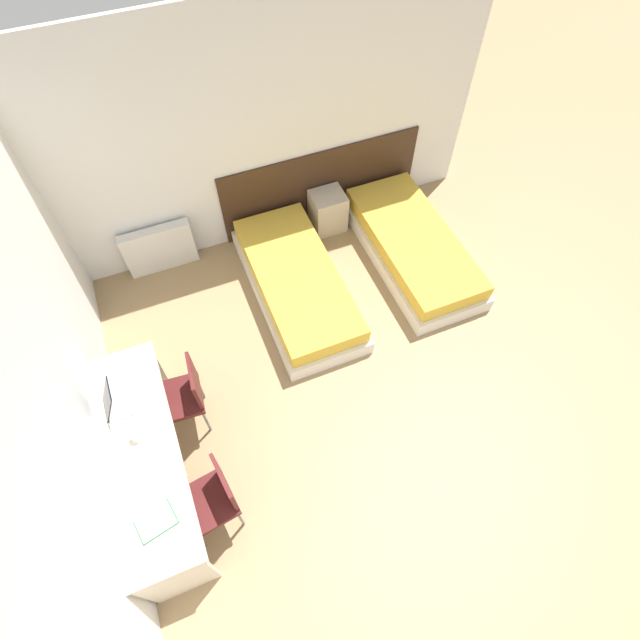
% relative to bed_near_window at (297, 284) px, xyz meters
% --- Properties ---
extents(ground_plane, '(20.00, 20.00, 0.00)m').
position_rel_bed_near_window_xyz_m(ground_plane, '(-0.04, -3.01, -0.18)').
color(ground_plane, '#9E7F56').
extents(wall_back, '(5.19, 0.05, 2.70)m').
position_rel_bed_near_window_xyz_m(wall_back, '(-0.04, 1.09, 1.17)').
color(wall_back, white).
rests_on(wall_back, ground_plane).
extents(wall_left, '(0.05, 5.08, 2.70)m').
position_rel_bed_near_window_xyz_m(wall_left, '(-2.16, -0.97, 1.17)').
color(wall_left, white).
rests_on(wall_left, ground_plane).
extents(headboard_panel, '(2.45, 0.03, 0.96)m').
position_rel_bed_near_window_xyz_m(headboard_panel, '(0.72, 1.06, 0.30)').
color(headboard_panel, '#382316').
rests_on(headboard_panel, ground_plane).
extents(bed_near_window, '(0.91, 2.05, 0.38)m').
position_rel_bed_near_window_xyz_m(bed_near_window, '(0.00, 0.00, 0.00)').
color(bed_near_window, silver).
rests_on(bed_near_window, ground_plane).
extents(bed_near_door, '(0.91, 2.05, 0.38)m').
position_rel_bed_near_window_xyz_m(bed_near_door, '(1.44, 0.00, 0.00)').
color(bed_near_door, silver).
rests_on(bed_near_door, ground_plane).
extents(nightstand, '(0.39, 0.36, 0.51)m').
position_rel_bed_near_window_xyz_m(nightstand, '(0.72, 0.85, 0.07)').
color(nightstand, beige).
rests_on(nightstand, ground_plane).
extents(radiator, '(0.78, 0.12, 0.59)m').
position_rel_bed_near_window_xyz_m(radiator, '(-1.30, 0.97, 0.11)').
color(radiator, silver).
rests_on(radiator, ground_plane).
extents(desk, '(0.57, 1.91, 0.76)m').
position_rel_bed_near_window_xyz_m(desk, '(-1.85, -1.50, 0.40)').
color(desk, beige).
rests_on(desk, ground_plane).
extents(chair_near_laptop, '(0.45, 0.45, 0.88)m').
position_rel_bed_near_window_xyz_m(chair_near_laptop, '(-1.44, -1.02, 0.32)').
color(chair_near_laptop, '#511919').
rests_on(chair_near_laptop, ground_plane).
extents(chair_near_notebook, '(0.47, 0.47, 0.88)m').
position_rel_bed_near_window_xyz_m(chair_near_notebook, '(-1.44, -1.98, 0.32)').
color(chair_near_notebook, '#511919').
rests_on(chair_near_notebook, ground_plane).
extents(laptop, '(0.35, 0.24, 0.33)m').
position_rel_bed_near_window_xyz_m(laptop, '(-1.91, -1.07, 0.64)').
color(laptop, silver).
rests_on(laptop, desk).
extents(open_notebook, '(0.31, 0.25, 0.02)m').
position_rel_bed_near_window_xyz_m(open_notebook, '(-1.84, -2.07, 0.58)').
color(open_notebook, '#236B3D').
rests_on(open_notebook, desk).
extents(mug, '(0.08, 0.08, 0.09)m').
position_rel_bed_near_window_xyz_m(mug, '(-1.85, -1.39, 0.62)').
color(mug, white).
rests_on(mug, desk).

